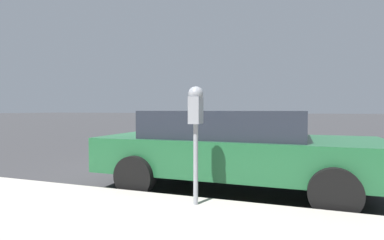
{
  "coord_description": "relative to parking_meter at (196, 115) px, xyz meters",
  "views": [
    {
      "loc": [
        -6.06,
        -2.04,
        1.34
      ],
      "look_at": [
        -2.04,
        -0.64,
        1.2
      ],
      "focal_mm": 28.0,
      "sensor_mm": 36.0,
      "label": 1
    }
  ],
  "objects": [
    {
      "name": "parking_meter",
      "position": [
        0.0,
        0.0,
        0.0
      ],
      "size": [
        0.21,
        0.19,
        1.49
      ],
      "color": "gray",
      "rests_on": "sidewalk"
    },
    {
      "name": "car_green",
      "position": [
        1.42,
        -0.2,
        -0.56
      ],
      "size": [
        2.09,
        4.53,
        1.33
      ],
      "rotation": [
        0.0,
        0.0,
        3.14
      ],
      "color": "#1E5B33",
      "rests_on": "ground_plane"
    },
    {
      "name": "ground_plane",
      "position": [
        2.51,
        0.86,
        -1.28
      ],
      "size": [
        220.0,
        220.0,
        0.0
      ],
      "primitive_type": "plane",
      "color": "#333335"
    }
  ]
}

